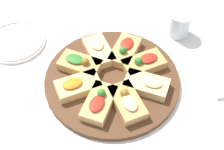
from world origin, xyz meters
TOP-DOWN VIEW (x-y plane):
  - ground_plane at (0.00, 0.00)m, footprint 3.00×3.00m
  - serving_board at (0.00, 0.00)m, footprint 0.41×0.41m
  - focaccia_slice_0 at (0.11, 0.01)m, footprint 0.14×0.09m
  - focaccia_slice_1 at (0.07, 0.08)m, footprint 0.13×0.14m
  - focaccia_slice_2 at (-0.01, 0.11)m, footprint 0.08×0.13m
  - focaccia_slice_3 at (-0.09, 0.06)m, footprint 0.14×0.13m
  - focaccia_slice_4 at (-0.11, -0.01)m, footprint 0.14×0.09m
  - focaccia_slice_5 at (-0.06, -0.09)m, footprint 0.13×0.14m
  - focaccia_slice_6 at (0.02, -0.11)m, footprint 0.09×0.14m
  - focaccia_slice_7 at (0.08, -0.07)m, footprint 0.14×0.13m
  - plate_right at (0.25, 0.27)m, footprint 0.20×0.20m
  - water_glass at (0.14, -0.28)m, footprint 0.08×0.08m
  - napkin_stack at (-0.10, -0.32)m, footprint 0.11×0.10m

SIDE VIEW (x-z plane):
  - ground_plane at x=0.00m, z-range 0.00..0.00m
  - napkin_stack at x=-0.10m, z-range 0.00..0.01m
  - plate_right at x=0.25m, z-range 0.00..0.02m
  - serving_board at x=0.00m, z-range 0.00..0.02m
  - focaccia_slice_0 at x=0.11m, z-range 0.01..0.05m
  - focaccia_slice_2 at x=-0.01m, z-range 0.01..0.05m
  - focaccia_slice_5 at x=-0.06m, z-range 0.01..0.05m
  - focaccia_slice_1 at x=0.07m, z-range 0.01..0.06m
  - focaccia_slice_3 at x=-0.09m, z-range 0.01..0.06m
  - focaccia_slice_4 at x=-0.11m, z-range 0.01..0.06m
  - focaccia_slice_6 at x=0.02m, z-range 0.01..0.06m
  - focaccia_slice_7 at x=0.08m, z-range 0.01..0.06m
  - water_glass at x=0.14m, z-range 0.00..0.08m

